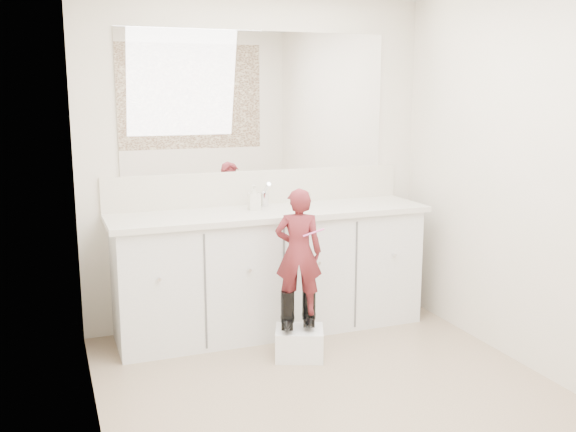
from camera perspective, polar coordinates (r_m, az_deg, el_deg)
name	(u,v)px	position (r m, az deg, el deg)	size (l,w,h in m)	color
floor	(343,402)	(3.76, 4.93, -16.19)	(3.00, 3.00, 0.00)	#846A56
wall_back	(258,162)	(4.77, -2.71, 4.79)	(2.60, 2.60, 0.00)	beige
wall_front	(559,261)	(2.17, 22.99, -3.73)	(2.60, 2.60, 0.00)	beige
wall_left	(90,207)	(3.05, -17.23, 0.73)	(3.00, 3.00, 0.00)	beige
wall_right	(543,180)	(4.12, 21.74, 3.03)	(3.00, 3.00, 0.00)	beige
vanity_cabinet	(271,273)	(4.66, -1.56, -5.07)	(2.20, 0.55, 0.85)	silver
countertop	(271,213)	(4.54, -1.53, 0.28)	(2.28, 0.58, 0.04)	beige
backsplash	(259,187)	(4.78, -2.63, 2.57)	(2.28, 0.03, 0.25)	beige
mirror	(258,102)	(4.73, -2.71, 10.09)	(2.00, 0.02, 1.00)	white
dot_panel	(569,115)	(2.12, 23.73, 8.21)	(2.00, 0.01, 1.20)	#472819
faucet	(263,199)	(4.68, -2.20, 1.48)	(0.08, 0.08, 0.10)	silver
cup	(304,199)	(4.70, 1.41, 1.53)	(0.11, 0.11, 0.10)	beige
soap_bottle	(254,197)	(4.55, -3.04, 1.67)	(0.08, 0.08, 0.18)	silver
step_stool	(299,343)	(4.28, 1.01, -11.22)	(0.31, 0.26, 0.20)	white
boot_left	(288,310)	(4.19, -0.04, -8.40)	(0.09, 0.17, 0.26)	black
boot_right	(309,308)	(4.24, 1.87, -8.15)	(0.09, 0.17, 0.26)	black
toddler	(298,252)	(4.10, 0.94, -3.21)	(0.30, 0.20, 0.82)	#9A2F36
toothbrush	(314,233)	(4.02, 2.29, -1.48)	(0.01, 0.01, 0.14)	#F45FB8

